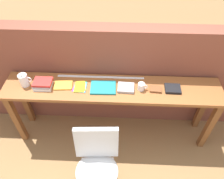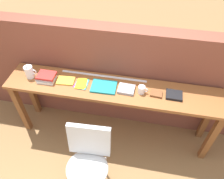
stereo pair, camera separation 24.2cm
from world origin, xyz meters
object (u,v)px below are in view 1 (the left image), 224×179
(magazine_cycling, at_px, (63,85))
(pamphlet_pile_colourful, at_px, (80,87))
(mug, at_px, (141,87))
(pitcher_white, at_px, (24,80))
(leather_journal_brown, at_px, (156,89))
(book_repair_rightmost, at_px, (173,89))
(book_stack_leftmost, at_px, (43,84))
(chair_white_moulded, at_px, (97,161))
(book_open_centre, at_px, (103,88))

(magazine_cycling, height_order, pamphlet_pile_colourful, same)
(mug, bearing_deg, pitcher_white, 179.39)
(leather_journal_brown, bearing_deg, book_repair_rightmost, 8.33)
(leather_journal_brown, bearing_deg, book_stack_leftmost, -175.27)
(chair_white_moulded, relative_size, book_stack_leftmost, 4.29)
(chair_white_moulded, height_order, book_open_centre, book_open_centre)
(pitcher_white, bearing_deg, book_stack_leftmost, -4.86)
(chair_white_moulded, distance_m, leather_journal_brown, 1.00)
(pitcher_white, xyz_separation_m, magazine_cycling, (0.43, 0.00, -0.07))
(book_open_centre, height_order, leather_journal_brown, leather_journal_brown)
(magazine_cycling, xyz_separation_m, book_open_centre, (0.46, -0.02, 0.00))
(mug, relative_size, leather_journal_brown, 0.85)
(book_repair_rightmost, bearing_deg, magazine_cycling, -178.70)
(mug, height_order, leather_journal_brown, mug)
(chair_white_moulded, height_order, pamphlet_pile_colourful, pamphlet_pile_colourful)
(pitcher_white, bearing_deg, magazine_cycling, 0.64)
(book_open_centre, xyz_separation_m, leather_journal_brown, (0.59, -0.00, 0.00))
(chair_white_moulded, xyz_separation_m, book_stack_leftmost, (-0.66, 0.70, 0.39))
(leather_journal_brown, bearing_deg, magazine_cycling, -176.46)
(book_open_centre, distance_m, book_repair_rightmost, 0.78)
(magazine_cycling, distance_m, book_open_centre, 0.46)
(leather_journal_brown, bearing_deg, chair_white_moulded, -126.47)
(magazine_cycling, xyz_separation_m, leather_journal_brown, (1.05, -0.02, 0.00))
(book_open_centre, bearing_deg, leather_journal_brown, -1.61)
(pamphlet_pile_colourful, relative_size, book_repair_rightmost, 1.08)
(book_repair_rightmost, bearing_deg, leather_journal_brown, -174.65)
(mug, bearing_deg, book_repair_rightmost, 2.27)
(pamphlet_pile_colourful, distance_m, book_repair_rightmost, 1.04)
(pitcher_white, distance_m, pamphlet_pile_colourful, 0.63)
(pitcher_white, relative_size, book_stack_leftmost, 0.88)
(chair_white_moulded, xyz_separation_m, book_open_centre, (0.02, 0.71, 0.36))
(book_stack_leftmost, xyz_separation_m, book_open_centre, (0.68, 0.01, -0.03))
(book_open_centre, distance_m, leather_journal_brown, 0.59)
(chair_white_moulded, bearing_deg, pitcher_white, 140.35)
(magazine_cycling, distance_m, pamphlet_pile_colourful, 0.20)
(pitcher_white, relative_size, book_open_centre, 0.65)
(mug, bearing_deg, leather_journal_brown, 0.42)
(pamphlet_pile_colourful, distance_m, leather_journal_brown, 0.85)
(leather_journal_brown, distance_m, book_repair_rightmost, 0.19)
(pitcher_white, distance_m, magazine_cycling, 0.44)
(book_stack_leftmost, xyz_separation_m, leather_journal_brown, (1.27, 0.01, -0.03))
(chair_white_moulded, bearing_deg, book_stack_leftmost, 133.16)
(book_repair_rightmost, bearing_deg, book_stack_leftmost, -177.78)
(pitcher_white, height_order, book_open_centre, pitcher_white)
(book_stack_leftmost, bearing_deg, leather_journal_brown, 0.23)
(book_repair_rightmost, bearing_deg, book_open_centre, -177.59)
(chair_white_moulded, height_order, book_stack_leftmost, book_stack_leftmost)
(pitcher_white, distance_m, leather_journal_brown, 1.48)
(magazine_cycling, bearing_deg, pamphlet_pile_colourful, -8.14)
(chair_white_moulded, relative_size, magazine_cycling, 4.41)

